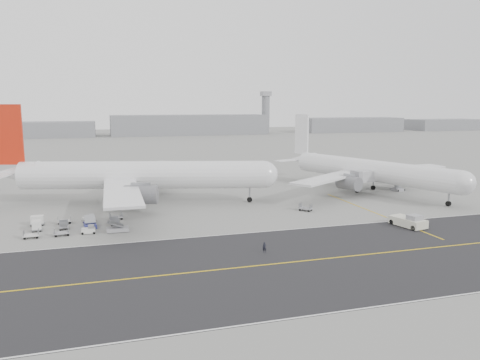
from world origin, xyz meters
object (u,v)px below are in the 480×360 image
object	(u,v)px
ground_crew_a	(264,247)
jet_bridge	(379,176)
airliner_a	(137,175)
pushback_tug	(409,221)
airliner_b	(367,170)
control_tower	(266,111)

from	to	relation	value
ground_crew_a	jet_bridge	bearing A→B (deg)	56.28
airliner_a	jet_bridge	xyz separation A→B (m)	(57.09, -5.12, -2.00)
pushback_tug	ground_crew_a	world-z (taller)	pushback_tug
jet_bridge	ground_crew_a	bearing A→B (deg)	-151.62
pushback_tug	jet_bridge	distance (m)	32.23
jet_bridge	ground_crew_a	size ratio (longest dim) A/B	10.18
airliner_b	ground_crew_a	world-z (taller)	airliner_b
jet_bridge	ground_crew_a	xyz separation A→B (m)	(-42.10, -35.90, -3.38)
control_tower	jet_bridge	world-z (taller)	control_tower
airliner_a	pushback_tug	bearing A→B (deg)	-113.07
control_tower	jet_bridge	bearing A→B (deg)	-103.38
airliner_b	ground_crew_a	size ratio (longest dim) A/B	32.83
control_tower	airliner_b	size ratio (longest dim) A/B	0.60
control_tower	airliner_a	size ratio (longest dim) A/B	0.51
airliner_b	control_tower	bearing A→B (deg)	56.05
control_tower	airliner_a	world-z (taller)	control_tower
airliner_a	ground_crew_a	bearing A→B (deg)	-145.05
airliner_a	pushback_tug	size ratio (longest dim) A/B	7.16
control_tower	pushback_tug	distance (m)	280.84
control_tower	ground_crew_a	world-z (taller)	control_tower
control_tower	jet_bridge	distance (m)	249.09
airliner_b	ground_crew_a	xyz separation A→B (m)	(-40.58, -38.75, -4.58)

